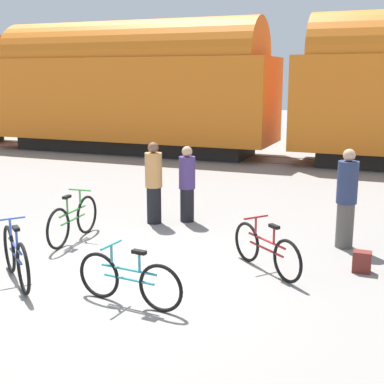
{
  "coord_description": "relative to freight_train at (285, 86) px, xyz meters",
  "views": [
    {
      "loc": [
        4.05,
        -6.88,
        3.06
      ],
      "look_at": [
        0.76,
        1.37,
        1.1
      ],
      "focal_mm": 50.0,
      "sensor_mm": 36.0,
      "label": 1
    }
  ],
  "objects": [
    {
      "name": "ground_plane",
      "position": [
        -0.0,
        -12.16,
        -2.66
      ],
      "size": [
        80.0,
        80.0,
        0.0
      ],
      "primitive_type": "plane",
      "color": "gray"
    },
    {
      "name": "freight_train",
      "position": [
        0.0,
        0.0,
        0.0
      ],
      "size": [
        48.18,
        3.01,
        5.11
      ],
      "color": "black",
      "rests_on": "ground_plane"
    },
    {
      "name": "rail_near",
      "position": [
        -0.0,
        -0.72,
        -2.65
      ],
      "size": [
        60.18,
        0.07,
        0.01
      ],
      "primitive_type": "cube",
      "color": "#4C4238",
      "rests_on": "ground_plane"
    },
    {
      "name": "rail_far",
      "position": [
        -0.0,
        0.72,
        -2.65
      ],
      "size": [
        60.18,
        0.07,
        0.01
      ],
      "primitive_type": "cube",
      "color": "#4C4238",
      "rests_on": "ground_plane"
    },
    {
      "name": "bicycle_green",
      "position": [
        -1.58,
        -10.92,
        -2.27
      ],
      "size": [
        0.46,
        1.79,
        0.93
      ],
      "color": "black",
      "rests_on": "ground_plane"
    },
    {
      "name": "bicycle_teal",
      "position": [
        0.76,
        -13.07,
        -2.31
      ],
      "size": [
        1.65,
        0.46,
        0.82
      ],
      "color": "black",
      "rests_on": "ground_plane"
    },
    {
      "name": "bicycle_blue",
      "position": [
        -1.19,
        -12.99,
        -2.26
      ],
      "size": [
        1.39,
        1.14,
        0.94
      ],
      "color": "black",
      "rests_on": "ground_plane"
    },
    {
      "name": "bicycle_maroon",
      "position": [
        2.16,
        -11.15,
        -2.31
      ],
      "size": [
        1.37,
        1.14,
        0.83
      ],
      "color": "black",
      "rests_on": "ground_plane"
    },
    {
      "name": "person_in_navy",
      "position": [
        3.18,
        -9.43,
        -1.77
      ],
      "size": [
        0.36,
        0.36,
        1.79
      ],
      "rotation": [
        0.0,
        0.0,
        0.02
      ],
      "color": "#514C47",
      "rests_on": "ground_plane"
    },
    {
      "name": "person_in_tan",
      "position": [
        -0.71,
        -9.25,
        -1.81
      ],
      "size": [
        0.35,
        0.35,
        1.71
      ],
      "rotation": [
        0.0,
        0.0,
        2.17
      ],
      "color": "black",
      "rests_on": "ground_plane"
    },
    {
      "name": "person_in_purple",
      "position": [
        -0.11,
        -8.87,
        -1.86
      ],
      "size": [
        0.34,
        0.34,
        1.61
      ],
      "rotation": [
        0.0,
        0.0,
        2.14
      ],
      "color": "black",
      "rests_on": "ground_plane"
    },
    {
      "name": "backpack",
      "position": [
        3.58,
        -10.63,
        -2.49
      ],
      "size": [
        0.28,
        0.2,
        0.34
      ],
      "color": "maroon",
      "rests_on": "ground_plane"
    }
  ]
}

